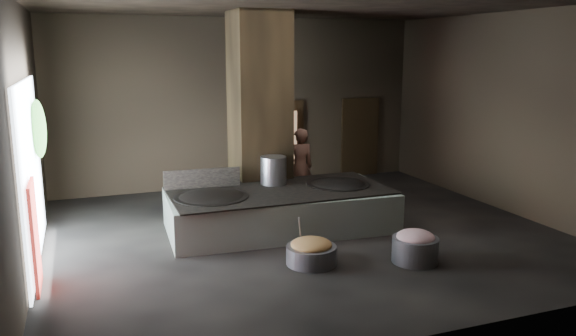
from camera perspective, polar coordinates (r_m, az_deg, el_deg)
name	(u,v)px	position (r m, az deg, el deg)	size (l,w,h in m)	color
floor	(303,235)	(11.54, 1.52, -6.80)	(10.00, 9.00, 0.10)	black
ceiling	(304,1)	(10.97, 1.66, 16.60)	(10.00, 9.00, 0.10)	black
back_wall	(240,103)	(15.31, -4.86, 6.59)	(10.00, 0.10, 4.50)	black
front_wall	(444,167)	(7.07, 15.56, 0.09)	(10.00, 0.10, 4.50)	black
left_wall	(20,136)	(10.27, -25.56, 2.91)	(0.10, 9.00, 4.50)	black
right_wall	(510,113)	(13.73, 21.61, 5.21)	(0.10, 9.00, 4.50)	black
pillar	(260,114)	(12.70, -2.91, 5.54)	(1.20, 1.20, 4.50)	black
hearth_platform	(280,210)	(11.66, -0.83, -4.31)	(4.56, 2.18, 0.79)	silver
platform_cap	(280,191)	(11.55, -0.83, -2.31)	(4.46, 2.14, 0.03)	black
wok_left	(211,201)	(11.13, -7.80, -3.31)	(1.44, 1.44, 0.40)	black
wok_left_rim	(211,197)	(11.11, -7.81, -2.97)	(1.47, 1.47, 0.05)	black
wok_right	(338,188)	(12.11, 5.12, -2.00)	(1.34, 1.34, 0.38)	black
wok_right_rim	(338,185)	(12.10, 5.12, -1.68)	(1.37, 1.37, 0.05)	black
stock_pot	(273,170)	(12.00, -1.50, -0.23)	(0.56, 0.56, 0.60)	#A7A8AE
splash_guard	(202,178)	(11.82, -8.70, -1.05)	(1.59, 0.06, 0.40)	black
cook	(300,167)	(13.39, 1.20, 0.13)	(0.67, 0.43, 1.85)	#895745
veg_basin	(311,255)	(9.86, 2.38, -8.81)	(0.88, 0.88, 0.32)	slate
veg_fill	(311,245)	(9.80, 2.39, -7.78)	(0.72, 0.72, 0.22)	olive
ladle	(300,232)	(9.81, 1.25, -6.51)	(0.03, 0.03, 0.69)	#A7A8AE
meat_basin	(415,250)	(10.17, 12.77, -8.10)	(0.81, 0.81, 0.44)	slate
meat_fill	(416,237)	(10.09, 12.83, -6.88)	(0.67, 0.67, 0.26)	#BB707C
doorway_near	(283,143)	(15.73, -0.47, 2.54)	(1.18, 0.08, 2.38)	black
doorway_near_glow	(283,146)	(15.54, -0.51, 2.25)	(0.82, 0.04, 1.93)	#8C6647
doorway_far	(360,139)	(16.69, 7.31, 2.99)	(1.18, 0.08, 2.38)	black
doorway_far_glow	(357,139)	(16.91, 7.04, 2.93)	(0.77, 0.04, 1.81)	#8C6647
left_opening	(31,172)	(10.57, -24.62, -0.37)	(0.04, 4.20, 3.10)	white
pavilion_sliver	(35,236)	(9.48, -24.32, -6.34)	(0.05, 0.90, 1.70)	maroon
tree_silhouette	(38,129)	(11.55, -24.03, 3.66)	(0.28, 1.10, 1.10)	#194714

